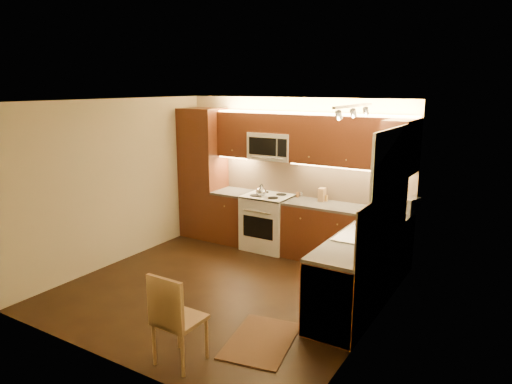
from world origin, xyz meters
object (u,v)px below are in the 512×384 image
Objects in this scene: stove at (268,222)px; knife_block at (322,195)px; toaster_oven at (403,204)px; microwave at (273,146)px; dining_chair at (180,317)px; kettle at (261,190)px; soap_bottle at (392,222)px; sink at (364,229)px.

stove is 1.05m from knife_block.
toaster_oven is 1.27m from knife_block.
dining_chair is (0.91, -3.45, -1.24)m from microwave.
dining_chair is at bearing -93.27° from toaster_oven.
kettle is 0.98× the size of knife_block.
toaster_oven is 0.40× the size of dining_chair.
knife_block reaches higher than dining_chair.
kettle is 0.21× the size of dining_chair.
soap_bottle reaches higher than dining_chair.
microwave is 2.52m from soap_bottle.
kettle reaches higher than dining_chair.
soap_bottle is at bearing 62.91° from dining_chair.
kettle is (-2.06, 1.00, 0.05)m from sink.
dining_chair is (0.97, -3.19, -0.54)m from kettle.
knife_block is 0.98× the size of soap_bottle.
microwave is 1.13m from knife_block.
soap_bottle is at bearing -41.08° from knife_block.
microwave reaches higher than dining_chair.
knife_block is (-1.27, 0.02, -0.01)m from toaster_oven.
knife_block is 0.21× the size of dining_chair.
stove is 4.47× the size of knife_block.
microwave is 2.48m from sink.
stove is at bearing 59.21° from kettle.
stove is 3.43m from dining_chair.
dining_chair is at bearing -114.21° from soap_bottle.
knife_block is at bearing 91.07° from dining_chair.
microwave is at bearing 72.26° from kettle.
stove is at bearing 150.64° from sink.
microwave reaches higher than toaster_oven.
toaster_oven is 0.94m from soap_bottle.
soap_bottle is 0.22× the size of dining_chair.
microwave is at bearing 90.00° from stove.
sink is 1.30m from toaster_oven.
soap_bottle is at bearing 56.03° from sink.
microwave is 2.26m from toaster_oven.
toaster_oven reaches higher than soap_bottle.
toaster_oven is (2.21, 0.29, -0.01)m from kettle.
soap_bottle is at bearing -68.07° from toaster_oven.
toaster_oven is at bearing -7.01° from knife_block.
kettle is at bearing -168.12° from knife_block.
stove is 1.27m from microwave.
soap_bottle is (1.36, -0.95, 0.00)m from knife_block.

